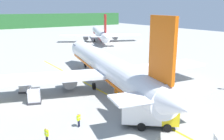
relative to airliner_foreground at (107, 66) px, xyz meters
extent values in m
cylinder|color=white|center=(0.12, 0.56, 0.11)|extent=(11.54, 35.96, 3.80)
cone|color=white|center=(4.30, 19.30, 0.11)|extent=(4.05, 3.13, 3.61)
cone|color=white|center=(-4.14, -18.58, 0.51)|extent=(3.85, 3.83, 3.23)
cube|color=#192333|center=(3.82, 17.15, 0.96)|extent=(3.67, 3.05, 0.60)
cube|color=white|center=(-9.23, 0.59, -0.56)|extent=(16.70, 9.65, 0.50)
cylinder|color=slate|center=(-6.17, 1.75, -1.76)|extent=(2.84, 3.60, 2.20)
cube|color=white|center=(8.61, -3.39, -0.56)|extent=(16.44, 6.60, 0.50)
cylinder|color=slate|center=(6.33, -1.03, -1.76)|extent=(2.84, 3.60, 2.20)
cube|color=#D8590C|center=(-3.47, -15.55, 5.26)|extent=(1.31, 4.37, 6.50)
cube|color=white|center=(-3.47, -15.55, 0.51)|extent=(10.85, 5.39, 0.24)
cube|color=#D8590C|center=(0.12, 0.56, -0.94)|extent=(10.57, 32.41, 0.36)
cylinder|color=black|center=(3.10, 13.91, -2.84)|extent=(0.58, 1.15, 1.10)
cylinder|color=gray|center=(3.10, 13.91, -2.04)|extent=(0.20, 0.20, 0.50)
cylinder|color=black|center=(-2.74, -0.34, -2.84)|extent=(0.58, 1.15, 1.10)
cylinder|color=gray|center=(-2.74, -0.34, -2.04)|extent=(0.20, 0.20, 0.50)
cylinder|color=black|center=(2.34, -1.47, -2.84)|extent=(0.58, 1.15, 1.10)
cylinder|color=gray|center=(2.34, -1.47, -2.04)|extent=(0.20, 0.20, 0.50)
cylinder|color=white|center=(28.39, 49.95, -0.26)|extent=(16.40, 30.78, 3.40)
cone|color=white|center=(35.49, 65.62, -0.26)|extent=(3.83, 3.29, 3.23)
cone|color=white|center=(21.15, 33.96, 0.10)|extent=(3.82, 3.80, 2.89)
cube|color=#192333|center=(34.67, 63.83, 0.51)|extent=(3.52, 3.15, 0.54)
cube|color=white|center=(20.20, 51.70, -0.85)|extent=(14.54, 10.95, 0.45)
cylinder|color=slate|center=(23.10, 52.16, -1.93)|extent=(2.98, 3.42, 1.97)
cube|color=white|center=(35.11, 44.95, -0.85)|extent=(14.96, 8.59, 0.45)
cylinder|color=slate|center=(33.54, 47.43, -1.93)|extent=(2.98, 3.42, 1.97)
cube|color=red|center=(22.30, 36.49, 4.36)|extent=(1.92, 3.72, 5.82)
cube|color=white|center=(22.30, 36.49, 0.10)|extent=(9.67, 6.45, 0.21)
cube|color=red|center=(28.39, 49.95, -1.19)|extent=(14.91, 27.77, 0.32)
cylinder|color=black|center=(33.45, 61.12, -2.90)|extent=(0.69, 1.03, 0.99)
cylinder|color=gray|center=(33.45, 61.12, -2.18)|extent=(0.18, 0.18, 0.45)
cylinder|color=black|center=(25.72, 49.69, -2.90)|extent=(0.69, 1.03, 0.99)
cylinder|color=gray|center=(25.72, 49.69, -2.18)|extent=(0.18, 0.18, 0.45)
cylinder|color=black|center=(29.96, 47.77, -2.90)|extent=(0.69, 1.03, 0.99)
cylinder|color=gray|center=(29.96, 47.77, -2.18)|extent=(0.18, 0.18, 0.45)
cube|color=yellow|center=(-2.19, -15.90, -1.89)|extent=(2.78, 2.84, 1.80)
cube|color=#192333|center=(-1.53, -16.43, -1.53)|extent=(1.23, 1.48, 0.94)
cube|color=white|center=(-4.51, -14.01, -1.68)|extent=(4.63, 4.35, 2.22)
cube|color=#262628|center=(-3.81, -14.58, -2.87)|extent=(5.61, 4.97, 0.16)
cylinder|color=black|center=(-1.73, -14.85, -2.94)|extent=(0.87, 0.79, 0.90)
cylinder|color=black|center=(-3.12, -16.56, -2.94)|extent=(0.87, 0.79, 0.90)
cylinder|color=black|center=(-3.82, -13.16, -2.94)|extent=(0.87, 0.79, 0.90)
cylinder|color=black|center=(-5.20, -14.86, -2.94)|extent=(0.87, 0.79, 0.90)
cube|color=#333338|center=(-12.12, 4.54, -3.24)|extent=(2.36, 2.36, 0.30)
cube|color=silver|center=(-12.12, 4.54, -2.25)|extent=(2.10, 2.10, 1.68)
cube|color=silver|center=(-11.88, 5.04, -1.56)|extent=(1.71, 1.26, 0.57)
cube|color=#333338|center=(-12.26, -0.73, -3.24)|extent=(2.29, 2.29, 0.30)
cube|color=silver|center=(-12.26, -0.73, -2.25)|extent=(2.03, 2.03, 1.68)
cube|color=silver|center=(-12.78, -0.54, -1.56)|extent=(1.16, 1.72, 0.57)
cylinder|color=#191E33|center=(-2.03, -5.45, -2.98)|extent=(0.14, 0.14, 0.82)
cylinder|color=#191E33|center=(-1.85, -5.50, -2.98)|extent=(0.14, 0.14, 0.82)
cube|color=orange|center=(-1.94, -5.48, -2.27)|extent=(0.48, 0.33, 0.61)
cube|color=silver|center=(-1.94, -5.48, -2.24)|extent=(0.50, 0.35, 0.06)
sphere|color=tan|center=(-1.94, -5.48, -1.85)|extent=(0.22, 0.22, 0.22)
cylinder|color=orange|center=(-2.20, -5.41, -2.24)|extent=(0.09, 0.09, 0.58)
cylinder|color=orange|center=(-1.68, -5.55, -2.24)|extent=(0.09, 0.09, 0.58)
cylinder|color=#191E33|center=(-14.32, -11.95, -2.98)|extent=(0.14, 0.14, 0.83)
cylinder|color=#191E33|center=(-14.36, -11.77, -2.98)|extent=(0.14, 0.14, 0.83)
cube|color=#CCE519|center=(-14.34, -11.86, -2.25)|extent=(0.31, 0.48, 0.62)
cube|color=silver|center=(-14.34, -11.86, -2.22)|extent=(0.32, 0.49, 0.06)
sphere|color=tan|center=(-14.34, -11.86, -1.83)|extent=(0.22, 0.22, 0.22)
cylinder|color=#CCE519|center=(-14.28, -12.12, -2.22)|extent=(0.09, 0.09, 0.59)
cylinder|color=#CCE519|center=(-14.40, -11.60, -2.22)|extent=(0.09, 0.09, 0.59)
cylinder|color=#191E33|center=(-10.23, -10.39, -2.99)|extent=(0.14, 0.14, 0.79)
cylinder|color=#191E33|center=(-10.39, -10.48, -2.99)|extent=(0.14, 0.14, 0.79)
cube|color=#CCE519|center=(-10.31, -10.43, -2.30)|extent=(0.49, 0.40, 0.60)
cube|color=silver|center=(-10.31, -10.43, -2.27)|extent=(0.51, 0.42, 0.06)
sphere|color=tan|center=(-10.31, -10.43, -1.89)|extent=(0.22, 0.22, 0.22)
cylinder|color=#CCE519|center=(-10.07, -10.30, -2.27)|extent=(0.09, 0.09, 0.57)
cylinder|color=#CCE519|center=(-10.54, -10.56, -2.27)|extent=(0.09, 0.09, 0.57)
cube|color=yellow|center=(-2.22, -4.44, -3.39)|extent=(0.30, 60.00, 0.01)
camera|label=1|loc=(-20.73, -32.77, 9.18)|focal=39.33mm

